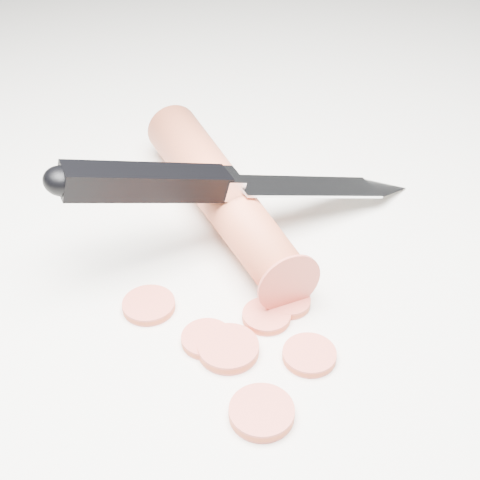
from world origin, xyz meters
TOP-DOWN VIEW (x-y plane):
  - ground at (0.00, 0.00)m, footprint 2.40×2.40m
  - carrot at (0.08, 0.05)m, footprint 0.09×0.23m
  - carrot_slice_0 at (-0.01, -0.05)m, footprint 0.03×0.03m
  - carrot_slice_1 at (-0.01, -0.11)m, footprint 0.04×0.04m
  - carrot_slice_2 at (0.00, -0.06)m, footprint 0.04×0.04m
  - carrot_slice_3 at (0.04, -0.10)m, footprint 0.03×0.03m
  - carrot_slice_4 at (0.06, -0.05)m, footprint 0.03×0.03m
  - carrot_slice_5 at (-0.02, 0.00)m, footprint 0.04×0.04m
  - carrot_slice_6 at (0.04, -0.06)m, footprint 0.03×0.03m
  - kitchen_knife at (0.09, 0.03)m, footprint 0.29×0.10m

SIDE VIEW (x-z plane):
  - ground at x=0.00m, z-range 0.00..0.00m
  - carrot_slice_6 at x=0.04m, z-range 0.00..0.01m
  - carrot_slice_0 at x=-0.01m, z-range 0.00..0.01m
  - carrot_slice_3 at x=0.04m, z-range 0.00..0.01m
  - carrot_slice_4 at x=0.06m, z-range 0.00..0.01m
  - carrot_slice_5 at x=-0.02m, z-range 0.00..0.01m
  - carrot_slice_1 at x=-0.01m, z-range 0.00..0.01m
  - carrot_slice_2 at x=0.00m, z-range 0.00..0.01m
  - carrot at x=0.08m, z-range 0.00..0.04m
  - kitchen_knife at x=0.09m, z-range 0.00..0.09m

